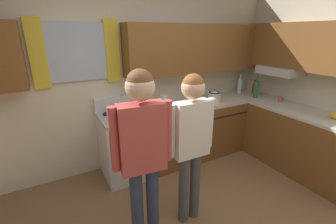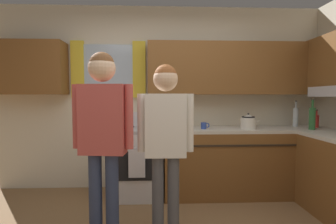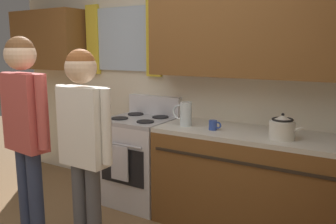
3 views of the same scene
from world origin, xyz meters
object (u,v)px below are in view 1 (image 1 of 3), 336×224
object	(u,v)px
mug_cobalt_blue	(182,105)
bottle_tall_clear	(240,85)
cup_terracotta	(281,99)
stovetop_kettle	(214,96)
adult_in_plaid	(191,135)
stove_oven	(126,144)
adult_left	(142,145)
water_pitcher	(163,103)
bottle_wine_green	(256,89)
bottle_sauce_red	(254,88)

from	to	relation	value
mug_cobalt_blue	bottle_tall_clear	bearing A→B (deg)	9.59
cup_terracotta	stovetop_kettle	size ratio (longest dim) A/B	0.40
stovetop_kettle	mug_cobalt_blue	bearing A→B (deg)	-179.97
adult_in_plaid	stove_oven	bearing A→B (deg)	105.95
mug_cobalt_blue	adult_left	xyz separation A→B (m)	(-1.07, -1.09, 0.12)
bottle_tall_clear	water_pitcher	distance (m)	1.65
bottle_wine_green	adult_in_plaid	bearing A→B (deg)	-154.75
bottle_wine_green	cup_terracotta	bearing A→B (deg)	-64.40
bottle_tall_clear	stovetop_kettle	world-z (taller)	bottle_tall_clear
cup_terracotta	adult_left	size ratio (longest dim) A/B	0.06
bottle_tall_clear	bottle_sauce_red	distance (m)	0.26
bottle_wine_green	stovetop_kettle	world-z (taller)	bottle_wine_green
stovetop_kettle	water_pitcher	bearing A→B (deg)	178.34
water_pitcher	adult_left	xyz separation A→B (m)	(-0.77, -1.12, 0.05)
stove_oven	cup_terracotta	bearing A→B (deg)	-13.65
stove_oven	stovetop_kettle	size ratio (longest dim) A/B	4.02
cup_terracotta	adult_in_plaid	size ratio (longest dim) A/B	0.07
bottle_sauce_red	stovetop_kettle	xyz separation A→B (m)	(-0.97, -0.08, 0.00)
adult_in_plaid	cup_terracotta	bearing A→B (deg)	14.69
bottle_tall_clear	bottle_sauce_red	size ratio (longest dim) A/B	1.49
cup_terracotta	water_pitcher	xyz separation A→B (m)	(-1.83, 0.51, 0.07)
mug_cobalt_blue	adult_left	world-z (taller)	adult_left
stove_oven	bottle_wine_green	size ratio (longest dim) A/B	2.79
bottle_wine_green	stovetop_kettle	bearing A→B (deg)	170.63
cup_terracotta	mug_cobalt_blue	world-z (taller)	mug_cobalt_blue
stovetop_kettle	bottle_sauce_red	bearing A→B (deg)	4.95
water_pitcher	bottle_wine_green	bearing A→B (deg)	-5.30
adult_left	bottle_wine_green	bearing A→B (deg)	21.68
stove_oven	adult_left	size ratio (longest dim) A/B	0.65
cup_terracotta	stove_oven	bearing A→B (deg)	166.35
mug_cobalt_blue	adult_in_plaid	world-z (taller)	adult_in_plaid
adult_left	adult_in_plaid	bearing A→B (deg)	7.68
bottle_wine_green	adult_left	size ratio (longest dim) A/B	0.23
bottle_sauce_red	water_pitcher	size ratio (longest dim) A/B	1.12
cup_terracotta	mug_cobalt_blue	distance (m)	1.60
adult_in_plaid	bottle_sauce_red	bearing A→B (deg)	27.89
adult_left	cup_terracotta	bearing A→B (deg)	13.28
cup_terracotta	stovetop_kettle	distance (m)	1.06
bottle_wine_green	adult_left	distance (m)	2.62
bottle_wine_green	bottle_tall_clear	bearing A→B (deg)	92.58
stove_oven	bottle_tall_clear	size ratio (longest dim) A/B	3.00
stove_oven	bottle_sauce_red	size ratio (longest dim) A/B	4.48
bottle_tall_clear	stove_oven	bearing A→B (deg)	-176.65
cup_terracotta	stovetop_kettle	xyz separation A→B (m)	(-0.95, 0.48, 0.06)
cup_terracotta	adult_in_plaid	xyz separation A→B (m)	(-2.07, -0.54, 0.07)
bottle_tall_clear	adult_left	size ratio (longest dim) A/B	0.22
mug_cobalt_blue	adult_left	bearing A→B (deg)	-134.32
stove_oven	cup_terracotta	world-z (taller)	stove_oven
cup_terracotta	water_pitcher	size ratio (longest dim) A/B	0.49
bottle_sauce_red	adult_left	bearing A→B (deg)	-155.82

